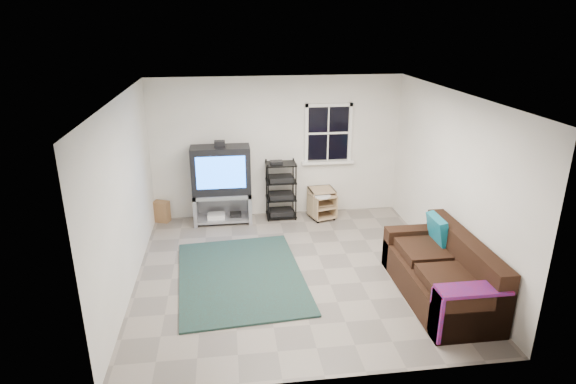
{
  "coord_description": "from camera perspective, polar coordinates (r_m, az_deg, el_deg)",
  "views": [
    {
      "loc": [
        -0.92,
        -6.27,
        3.56
      ],
      "look_at": [
        -0.04,
        0.4,
        1.11
      ],
      "focal_mm": 30.0,
      "sensor_mm": 36.0,
      "label": 1
    }
  ],
  "objects": [
    {
      "name": "shag_rug",
      "position": [
        7.14,
        -5.6,
        -9.89
      ],
      "size": [
        1.94,
        2.55,
        0.03
      ],
      "primitive_type": "cube",
      "rotation": [
        0.0,
        0.0,
        0.08
      ],
      "color": "black",
      "rests_on": "ground"
    },
    {
      "name": "tv_unit",
      "position": [
        8.72,
        -7.91,
        1.63
      ],
      "size": [
        1.04,
        0.52,
        1.53
      ],
      "color": "#93939A",
      "rests_on": "ground"
    },
    {
      "name": "sofa",
      "position": [
        6.82,
        17.83,
        -9.32
      ],
      "size": [
        0.91,
        2.04,
        0.93
      ],
      "color": "black",
      "rests_on": "ground"
    },
    {
      "name": "room",
      "position": [
        8.99,
        4.77,
        6.5
      ],
      "size": [
        4.6,
        4.62,
        4.6
      ],
      "color": "gray",
      "rests_on": "ground"
    },
    {
      "name": "side_table_right",
      "position": [
        9.01,
        4.0,
        -1.45
      ],
      "size": [
        0.53,
        0.53,
        0.49
      ],
      "rotation": [
        0.0,
        0.0,
        0.28
      ],
      "color": "tan",
      "rests_on": "ground"
    },
    {
      "name": "av_rack",
      "position": [
        8.95,
        -0.84,
        -0.16
      ],
      "size": [
        0.55,
        0.4,
        1.1
      ],
      "color": "black",
      "rests_on": "ground"
    },
    {
      "name": "side_table_left",
      "position": [
        9.14,
        3.92,
        -1.06
      ],
      "size": [
        0.49,
        0.49,
        0.53
      ],
      "rotation": [
        0.0,
        0.0,
        0.09
      ],
      "color": "tan",
      "rests_on": "ground"
    },
    {
      "name": "paper_bag",
      "position": [
        9.16,
        -14.74,
        -2.25
      ],
      "size": [
        0.32,
        0.27,
        0.39
      ],
      "primitive_type": "cube",
      "rotation": [
        0.0,
        0.0,
        -0.38
      ],
      "color": "olive",
      "rests_on": "ground"
    }
  ]
}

